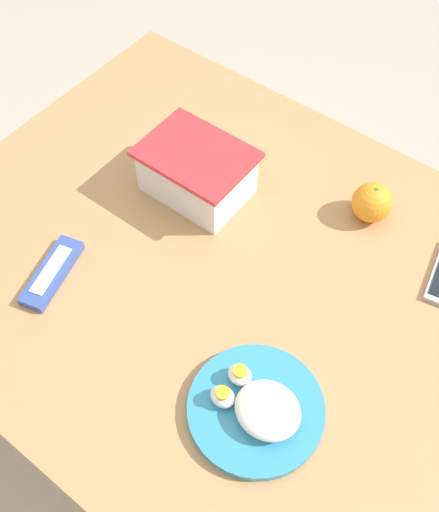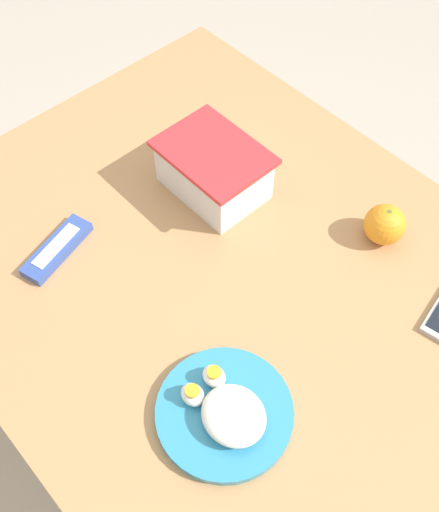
% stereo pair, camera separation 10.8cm
% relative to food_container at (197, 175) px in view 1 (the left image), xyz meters
% --- Properties ---
extents(ground_plane, '(10.00, 10.00, 0.00)m').
position_rel_food_container_xyz_m(ground_plane, '(0.16, -0.12, -0.81)').
color(ground_plane, '#B2A899').
extents(table, '(1.17, 0.92, 0.77)m').
position_rel_food_container_xyz_m(table, '(0.16, -0.12, -0.14)').
color(table, '#AD7F51').
rests_on(table, ground_plane).
extents(food_container, '(0.21, 0.16, 0.11)m').
position_rel_food_container_xyz_m(food_container, '(0.00, 0.00, 0.00)').
color(food_container, white).
rests_on(food_container, table).
extents(orange_fruit, '(0.08, 0.08, 0.08)m').
position_rel_food_container_xyz_m(orange_fruit, '(0.31, 0.15, -0.01)').
color(orange_fruit, orange).
rests_on(orange_fruit, table).
extents(rice_plate, '(0.22, 0.22, 0.06)m').
position_rel_food_container_xyz_m(rice_plate, '(0.36, -0.31, -0.03)').
color(rice_plate, teal).
rests_on(rice_plate, table).
extents(candy_bar, '(0.09, 0.16, 0.02)m').
position_rel_food_container_xyz_m(candy_bar, '(-0.08, -0.32, -0.04)').
color(candy_bar, '#334C9E').
rests_on(candy_bar, table).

